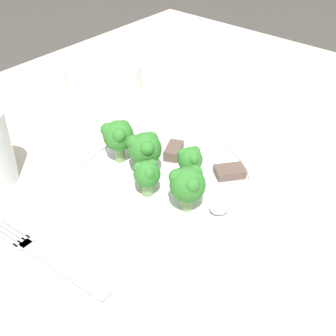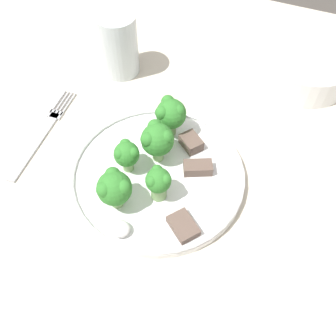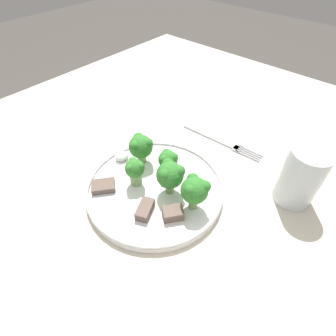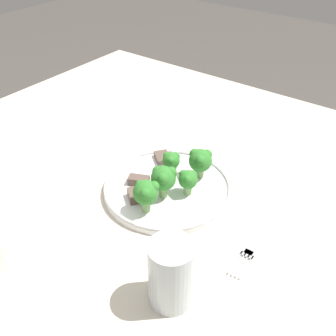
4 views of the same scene
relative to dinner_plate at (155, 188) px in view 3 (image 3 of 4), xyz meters
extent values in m
plane|color=#4C4742|center=(-0.01, -0.02, -0.73)|extent=(8.00, 8.00, 0.00)
cube|color=beige|center=(-0.01, -0.02, -0.02)|extent=(1.34, 1.11, 0.03)
cylinder|color=brown|center=(-0.62, -0.51, -0.38)|extent=(0.06, 0.06, 0.69)
cylinder|color=white|center=(0.00, 0.00, 0.00)|extent=(0.26, 0.26, 0.01)
torus|color=white|center=(0.00, 0.00, 0.01)|extent=(0.26, 0.26, 0.01)
cube|color=#B2B2B7|center=(-0.21, -0.02, -0.01)|extent=(0.02, 0.15, 0.00)
cube|color=#B2B2B7|center=(-0.22, 0.06, -0.01)|extent=(0.02, 0.02, 0.00)
cube|color=#B2B2B7|center=(-0.21, 0.09, -0.01)|extent=(0.01, 0.06, 0.00)
cube|color=#B2B2B7|center=(-0.21, 0.08, -0.01)|extent=(0.01, 0.06, 0.00)
cube|color=#B2B2B7|center=(-0.22, 0.08, -0.01)|extent=(0.01, 0.06, 0.00)
cube|color=#B2B2B7|center=(-0.23, 0.08, -0.01)|extent=(0.01, 0.06, 0.00)
cylinder|color=silver|center=(-0.16, 0.21, 0.05)|extent=(0.07, 0.07, 0.11)
cylinder|color=silver|center=(-0.16, 0.21, 0.03)|extent=(0.06, 0.06, 0.06)
cylinder|color=#7FA866|center=(-0.01, 0.03, 0.02)|extent=(0.02, 0.02, 0.03)
sphere|color=#337F2D|center=(-0.01, 0.03, 0.05)|extent=(0.05, 0.05, 0.05)
sphere|color=#337F2D|center=(0.00, 0.03, 0.06)|extent=(0.02, 0.02, 0.02)
sphere|color=#337F2D|center=(-0.02, 0.04, 0.06)|extent=(0.02, 0.02, 0.02)
sphere|color=#337F2D|center=(-0.02, 0.02, 0.06)|extent=(0.02, 0.02, 0.02)
cylinder|color=#7FA866|center=(0.02, -0.03, 0.02)|extent=(0.02, 0.02, 0.03)
sphere|color=#337F2D|center=(0.02, -0.03, 0.04)|extent=(0.04, 0.04, 0.04)
sphere|color=#337F2D|center=(0.03, -0.03, 0.05)|extent=(0.02, 0.02, 0.02)
sphere|color=#337F2D|center=(0.01, -0.02, 0.05)|extent=(0.02, 0.02, 0.02)
sphere|color=#337F2D|center=(0.01, -0.04, 0.05)|extent=(0.02, 0.02, 0.02)
cylinder|color=#7FA866|center=(-0.05, -0.01, 0.01)|extent=(0.02, 0.02, 0.02)
sphere|color=#337F2D|center=(-0.05, -0.01, 0.04)|extent=(0.04, 0.04, 0.04)
sphere|color=#337F2D|center=(-0.03, -0.01, 0.05)|extent=(0.02, 0.02, 0.02)
sphere|color=#337F2D|center=(-0.05, 0.00, 0.05)|extent=(0.02, 0.02, 0.02)
sphere|color=#337F2D|center=(-0.05, -0.02, 0.05)|extent=(0.02, 0.02, 0.02)
cylinder|color=#7FA866|center=(-0.03, -0.07, 0.01)|extent=(0.02, 0.02, 0.02)
sphere|color=#337F2D|center=(-0.03, -0.07, 0.04)|extent=(0.05, 0.05, 0.05)
sphere|color=#337F2D|center=(-0.02, -0.07, 0.05)|extent=(0.02, 0.02, 0.02)
sphere|color=#337F2D|center=(-0.04, -0.06, 0.05)|extent=(0.02, 0.02, 0.02)
sphere|color=#337F2D|center=(-0.04, -0.08, 0.05)|extent=(0.02, 0.02, 0.02)
cylinder|color=#7FA866|center=(-0.01, 0.08, 0.02)|extent=(0.02, 0.02, 0.03)
sphere|color=#337F2D|center=(-0.01, 0.08, 0.05)|extent=(0.05, 0.05, 0.05)
sphere|color=#337F2D|center=(0.00, 0.08, 0.06)|extent=(0.02, 0.02, 0.02)
sphere|color=#337F2D|center=(-0.02, 0.10, 0.06)|extent=(0.02, 0.02, 0.02)
sphere|color=#337F2D|center=(-0.02, 0.07, 0.06)|extent=(0.02, 0.02, 0.02)
cube|color=brown|center=(0.03, 0.07, 0.01)|extent=(0.04, 0.04, 0.02)
cube|color=brown|center=(0.05, 0.03, 0.01)|extent=(0.05, 0.04, 0.02)
cube|color=brown|center=(0.07, -0.07, 0.01)|extent=(0.05, 0.05, 0.01)
ellipsoid|color=white|center=(-0.01, -0.11, 0.01)|extent=(0.03, 0.03, 0.02)
camera|label=1|loc=(-0.42, -0.36, 0.43)|focal=50.00mm
camera|label=2|loc=(0.14, -0.31, 0.49)|focal=42.00mm
camera|label=3|loc=(0.23, 0.24, 0.39)|focal=28.00mm
camera|label=4|loc=(-0.38, 0.51, 0.51)|focal=42.00mm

